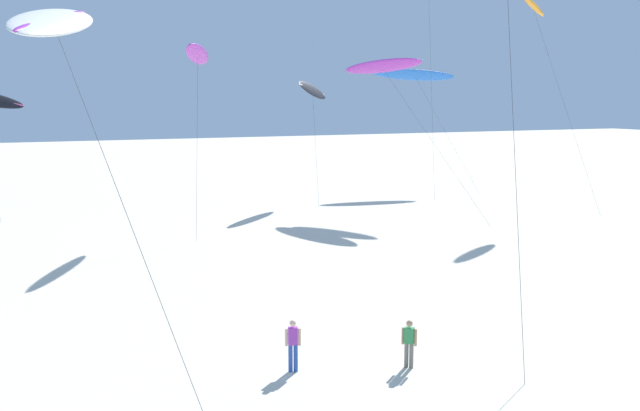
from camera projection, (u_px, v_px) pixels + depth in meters
The scene contains 8 objects.
flying_kite_1 at pixel (533, 5), 51.87m from camera, with size 5.26×6.68×16.63m.
flying_kite_2 at pixel (382, 66), 52.90m from camera, with size 5.16×13.68×11.91m.
flying_kite_3 at pixel (53, 22), 19.68m from camera, with size 4.73×7.72×11.68m.
flying_kite_4 at pixel (313, 90), 57.46m from camera, with size 5.04×5.99×10.38m.
flying_kite_5 at pixel (198, 55), 44.12m from camera, with size 3.65×7.13×12.18m.
flying_kite_9 at pixel (414, 75), 66.46m from camera, with size 8.34×9.92×11.64m.
person_near_left at pixel (409, 342), 22.21m from camera, with size 0.37×0.40×1.58m.
person_near_right at pixel (293, 343), 21.86m from camera, with size 0.49×0.28×1.70m.
Camera 1 is at (-12.12, -0.17, 8.59)m, focal length 38.85 mm.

